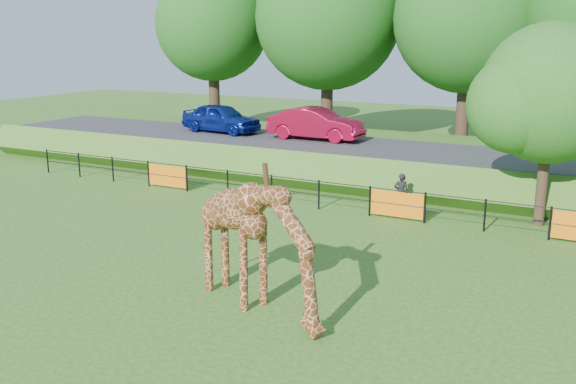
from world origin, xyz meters
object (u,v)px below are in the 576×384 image
(car_blue, at_px, (221,118))
(visitor, at_px, (401,193))
(car_red, at_px, (316,124))
(giraffe, at_px, (257,245))
(tree_east, at_px, (554,99))

(car_blue, bearing_deg, visitor, -109.60)
(car_blue, xyz_separation_m, car_red, (5.30, 0.14, 0.02))
(giraffe, distance_m, car_blue, 18.91)
(giraffe, xyz_separation_m, car_blue, (-11.06, 15.32, 0.57))
(visitor, distance_m, tree_east, 5.99)
(car_blue, bearing_deg, car_red, -82.31)
(giraffe, height_order, car_red, giraffe)
(car_blue, distance_m, car_red, 5.30)
(giraffe, relative_size, tree_east, 0.65)
(car_blue, relative_size, tree_east, 0.64)
(car_blue, bearing_deg, tree_east, -100.74)
(giraffe, bearing_deg, car_blue, 148.28)
(giraffe, relative_size, car_blue, 1.03)
(giraffe, distance_m, visitor, 9.86)
(giraffe, xyz_separation_m, visitor, (0.33, 9.82, -0.86))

